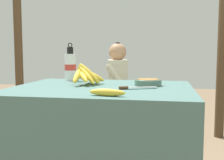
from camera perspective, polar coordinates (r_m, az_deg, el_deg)
market_counter at (r=1.90m, az=-1.96°, el=-12.86°), size 1.15×0.94×0.76m
banana_bunch_ripe at (r=1.93m, az=-5.27°, el=1.16°), size 0.20×0.34×0.16m
serving_bowl at (r=1.89m, az=7.32°, el=-0.39°), size 0.18×0.18×0.04m
water_bottle at (r=2.22m, az=-8.46°, el=2.79°), size 0.09×0.09×0.30m
loose_banana_front at (r=1.43m, az=-1.00°, el=-2.53°), size 0.20×0.06×0.04m
knife at (r=1.70m, az=4.22°, el=-1.54°), size 0.23×0.12×0.02m
wooden_bench at (r=3.13m, az=-0.85°, el=-5.76°), size 1.56×0.32×0.44m
seated_vendor at (r=3.03m, az=0.23°, el=-0.98°), size 0.44×0.42×1.09m
banana_bunch_green at (r=3.20m, az=-7.71°, el=-3.02°), size 0.18×0.31×0.15m
support_post_near at (r=3.86m, az=-18.61°, el=10.38°), size 0.10×0.10×2.64m
support_post_far at (r=3.45m, az=21.64°, el=10.86°), size 0.10×0.10×2.64m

